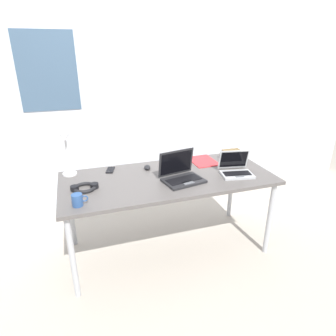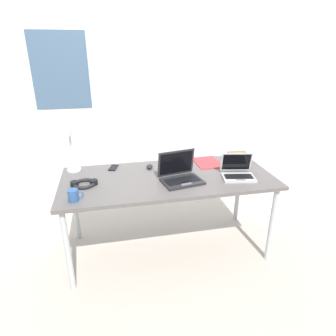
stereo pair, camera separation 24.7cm
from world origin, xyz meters
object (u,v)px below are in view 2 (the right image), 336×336
at_px(desk_lamp, 71,151).
at_px(coffee_mug, 73,195).
at_px(laptop_front_left, 180,175).
at_px(headphones, 84,184).
at_px(computer_mouse, 150,167).
at_px(cell_phone, 113,168).
at_px(paper_folder_near_lamp, 207,162).
at_px(laptop_center, 238,173).
at_px(book_stack, 238,158).

height_order(desk_lamp, coffee_mug, desk_lamp).
bearing_deg(laptop_front_left, headphones, 174.38).
bearing_deg(computer_mouse, desk_lamp, -173.69).
height_order(desk_lamp, computer_mouse, desk_lamp).
xyz_separation_m(cell_phone, paper_folder_near_lamp, (0.89, -0.05, -0.00)).
bearing_deg(laptop_center, book_stack, 65.84).
bearing_deg(headphones, cell_phone, 52.70).
bearing_deg(laptop_center, laptop_front_left, 176.61).
xyz_separation_m(desk_lamp, cell_phone, (0.35, 0.01, -0.19)).
distance_m(laptop_center, coffee_mug, 1.34).
xyz_separation_m(laptop_front_left, paper_folder_near_lamp, (0.36, 0.34, -0.04)).
relative_size(laptop_front_left, paper_folder_near_lamp, 1.18).
xyz_separation_m(laptop_center, coffee_mug, (-1.33, -0.14, 0.00)).
bearing_deg(laptop_front_left, computer_mouse, 122.61).
xyz_separation_m(desk_lamp, book_stack, (1.53, -0.08, -0.15)).
relative_size(computer_mouse, book_stack, 0.47).
xyz_separation_m(laptop_front_left, book_stack, (0.64, 0.30, -0.00)).
height_order(laptop_front_left, laptop_center, laptop_front_left).
bearing_deg(headphones, laptop_front_left, -5.62).
bearing_deg(book_stack, desk_lamp, 176.86).
relative_size(desk_lamp, computer_mouse, 4.17).
bearing_deg(paper_folder_near_lamp, coffee_mug, -156.55).
relative_size(laptop_center, cell_phone, 2.24).
xyz_separation_m(desk_lamp, headphones, (0.11, -0.30, -0.18)).
distance_m(desk_lamp, coffee_mug, 0.58).
distance_m(computer_mouse, paper_folder_near_lamp, 0.57).
bearing_deg(cell_phone, paper_folder_near_lamp, 13.66).
xyz_separation_m(desk_lamp, computer_mouse, (0.67, -0.06, -0.18)).
bearing_deg(desk_lamp, coffee_mug, -85.20).
distance_m(laptop_front_left, computer_mouse, 0.39).
distance_m(cell_phone, coffee_mug, 0.64).
bearing_deg(book_stack, paper_folder_near_lamp, 170.57).
relative_size(cell_phone, headphones, 0.64).
distance_m(cell_phone, book_stack, 1.18).
relative_size(laptop_center, coffee_mug, 2.70).
bearing_deg(laptop_front_left, cell_phone, 143.50).
height_order(desk_lamp, laptop_center, desk_lamp).
bearing_deg(cell_phone, laptop_front_left, -19.58).
distance_m(laptop_center, book_stack, 0.36).
xyz_separation_m(laptop_front_left, computer_mouse, (-0.21, 0.32, -0.03)).
bearing_deg(cell_phone, coffee_mug, -101.05).
distance_m(paper_folder_near_lamp, coffee_mug, 1.30).
bearing_deg(computer_mouse, paper_folder_near_lamp, 12.98).
height_order(laptop_center, book_stack, laptop_center).
distance_m(computer_mouse, headphones, 0.62).
bearing_deg(coffee_mug, laptop_front_left, 11.71).
bearing_deg(coffee_mug, paper_folder_near_lamp, 23.45).
bearing_deg(cell_phone, book_stack, 12.15).
height_order(desk_lamp, paper_folder_near_lamp, desk_lamp).
relative_size(laptop_center, book_stack, 1.48).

